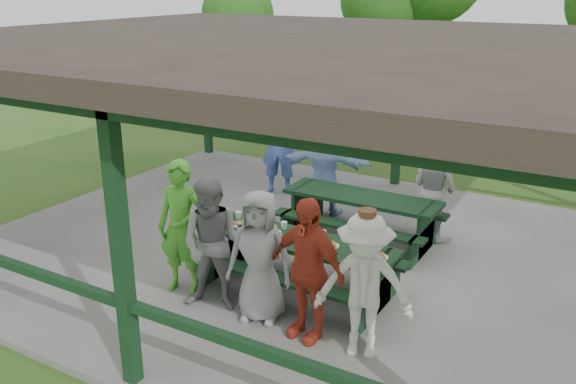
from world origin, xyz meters
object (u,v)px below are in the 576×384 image
Objects in this scene: spectator_lblue at (325,167)px; spectator_blue at (279,145)px; pickup_truck at (509,125)px; contestant_grey_mid at (260,257)px; contestant_red at (307,269)px; farm_trailer at (364,104)px; picnic_table_near at (298,257)px; spectator_grey at (435,188)px; contestant_white_fedora at (364,286)px; contestant_grey_left at (214,245)px; contestant_green at (182,228)px; picnic_table_far at (361,212)px.

spectator_blue reaches higher than spectator_lblue.
contestant_grey_mid is at bearing -168.28° from pickup_truck.
contestant_red is 0.43× the size of farm_trailer.
picnic_table_near is 10.26m from farm_trailer.
spectator_grey reaches higher than picnic_table_near.
pickup_truck is at bearing 76.10° from contestant_white_fedora.
contestant_grey_mid is 0.96× the size of spectator_lblue.
contestant_grey_left is 0.90× the size of spectator_blue.
spectator_blue is at bearing 92.25° from contestant_green.
contestant_green is at bearing -174.05° from contestant_red.
picnic_table_near is 1.63× the size of spectator_grey.
spectator_lblue is 6.62m from pickup_truck.
contestant_red is at bearing 104.81° from spectator_blue.
picnic_table_far is at bearing 97.45° from contestant_white_fedora.
picnic_table_far is 1.51× the size of spectator_grey.
picnic_table_far is (0.04, 2.00, -0.01)m from picnic_table_near.
contestant_grey_mid is 0.69m from contestant_red.
contestant_green is at bearing 81.03° from spectator_grey.
contestant_grey_mid is at bearing -91.59° from picnic_table_far.
contestant_grey_left is at bearing 90.99° from spectator_blue.
picnic_table_far is 1.44× the size of contestant_grey_left.
spectator_grey is at bearing -162.01° from pickup_truck.
contestant_red reaches higher than spectator_grey.
spectator_blue reaches higher than picnic_table_near.
pickup_truck is at bearing -13.03° from farm_trailer.
farm_trailer is at bearing 89.39° from contestant_green.
pickup_truck reaches higher than picnic_table_near.
pickup_truck is (1.55, 10.04, -0.29)m from contestant_grey_left.
picnic_table_near is 2.00m from picnic_table_far.
spectator_lblue is at bearing 22.53° from spectator_grey.
contestant_grey_left is (0.64, -0.16, -0.04)m from contestant_green.
contestant_green reaches higher than spectator_lblue.
picnic_table_far is 3.12m from contestant_green.
picnic_table_far is 1.37× the size of contestant_green.
contestant_red is 3.65m from spectator_grey.
contestant_grey_mid reaches higher than picnic_table_near.
spectator_blue is (-2.29, 3.31, 0.48)m from picnic_table_near.
contestant_green reaches higher than spectator_grey.
contestant_grey_left is at bearing 163.19° from contestant_white_fedora.
pickup_truck is 4.20m from farm_trailer.
farm_trailer is (-4.15, 0.61, 0.02)m from pickup_truck.
contestant_grey_left reaches higher than contestant_grey_mid.
contestant_white_fedora is at bearing 112.02° from spectator_lblue.
spectator_grey is at bearing -63.38° from farm_trailer.
pickup_truck is (2.19, 9.88, -0.34)m from contestant_green.
picnic_table_far is 1.44× the size of contestant_white_fedora.
contestant_white_fedora is 0.43× the size of farm_trailer.
contestant_green is 2.68m from contestant_white_fedora.
pickup_truck is at bearing -117.17° from spectator_lblue.
farm_trailer is (-3.24, 10.58, -0.23)m from contestant_grey_mid.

